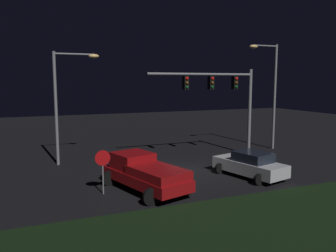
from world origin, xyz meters
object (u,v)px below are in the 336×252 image
(car_sedan, at_px, (250,164))
(street_lamp_left, at_px, (66,93))
(pickup_truck, at_px, (143,171))
(street_lamp_right, at_px, (270,84))
(stop_sign, at_px, (103,164))
(traffic_signal_gantry, at_px, (222,91))

(car_sedan, xyz_separation_m, street_lamp_left, (-9.56, 7.42, 4.10))
(pickup_truck, bearing_deg, street_lamp_right, -79.78)
(street_lamp_right, distance_m, stop_sign, 16.87)
(pickup_truck, bearing_deg, car_sedan, -106.58)
(street_lamp_left, distance_m, street_lamp_right, 16.04)
(car_sedan, xyz_separation_m, stop_sign, (-8.68, 0.13, 0.82))
(traffic_signal_gantry, relative_size, street_lamp_left, 1.10)
(car_sedan, bearing_deg, pickup_truck, 75.74)
(street_lamp_right, relative_size, stop_sign, 3.84)
(car_sedan, relative_size, traffic_signal_gantry, 0.57)
(street_lamp_left, bearing_deg, stop_sign, -83.15)
(car_sedan, xyz_separation_m, street_lamp_right, (6.45, 6.53, 4.63))
(traffic_signal_gantry, height_order, stop_sign, traffic_signal_gantry)
(street_lamp_left, bearing_deg, car_sedan, -37.82)
(pickup_truck, relative_size, stop_sign, 2.58)
(pickup_truck, height_order, street_lamp_left, street_lamp_left)
(pickup_truck, bearing_deg, traffic_signal_gantry, -72.38)
(pickup_truck, relative_size, car_sedan, 1.22)
(stop_sign, bearing_deg, car_sedan, -0.86)
(stop_sign, bearing_deg, street_lamp_left, 96.85)
(stop_sign, bearing_deg, street_lamp_right, 22.92)
(pickup_truck, relative_size, street_lamp_right, 0.67)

